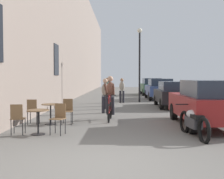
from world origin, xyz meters
TOP-DOWN VIEW (x-y plane):
  - ground_plane at (0.00, 0.00)m, footprint 88.00×88.00m
  - building_facade_left at (-3.45, 14.00)m, footprint 0.54×68.00m
  - cafe_table_near at (-2.05, 2.85)m, footprint 0.64×0.64m
  - cafe_chair_near_toward_street at (-2.62, 2.77)m, footprint 0.42×0.42m
  - cafe_chair_near_toward_wall at (-1.46, 2.92)m, footprint 0.46×0.46m
  - cafe_table_mid at (-2.12, 4.66)m, footprint 0.64×0.64m
  - cafe_chair_mid_toward_street at (-2.73, 4.58)m, footprint 0.38×0.38m
  - cafe_chair_mid_toward_wall at (-1.53, 4.74)m, footprint 0.39×0.39m
  - cyclist_on_bicycle at (-0.06, 5.78)m, footprint 0.52×1.76m
  - pedestrian_near at (-0.35, 7.92)m, footprint 0.35×0.25m
  - pedestrian_mid at (-0.33, 9.55)m, footprint 0.37×0.29m
  - pedestrian_far at (-0.28, 11.13)m, footprint 0.37×0.28m
  - pedestrian_furthest at (0.45, 13.39)m, footprint 0.38×0.30m
  - street_lamp at (1.62, 13.84)m, footprint 0.32×0.32m
  - parked_car_nearest at (3.27, 4.40)m, footprint 1.87×4.40m
  - parked_car_second at (3.24, 10.64)m, footprint 1.74×4.04m
  - parked_car_third at (3.28, 16.47)m, footprint 1.87×4.38m
  - parked_car_fourth at (3.27, 22.00)m, footprint 1.92×4.45m
  - parked_motorcycle at (2.37, 2.63)m, footprint 0.62×2.14m

SIDE VIEW (x-z plane):
  - ground_plane at x=0.00m, z-range 0.00..0.00m
  - parked_motorcycle at x=2.37m, z-range -0.05..0.86m
  - cafe_chair_near_toward_street at x=-2.62m, z-range 0.07..0.96m
  - cafe_chair_near_toward_wall at x=-1.46m, z-range 0.07..0.96m
  - cafe_chair_mid_toward_street at x=-2.73m, z-range 0.07..0.96m
  - cafe_chair_mid_toward_wall at x=-1.53m, z-range 0.07..0.96m
  - cafe_table_near at x=-2.05m, z-range 0.16..0.88m
  - cafe_table_mid at x=-2.12m, z-range 0.16..0.88m
  - parked_car_second at x=3.24m, z-range 0.03..1.46m
  - parked_car_third at x=3.28m, z-range 0.03..1.58m
  - cyclist_on_bicycle at x=-0.06m, z-range -0.06..1.68m
  - parked_car_nearest at x=3.27m, z-range 0.03..1.59m
  - parked_car_fourth at x=3.27m, z-range 0.03..1.60m
  - pedestrian_furthest at x=0.45m, z-range 0.10..1.70m
  - pedestrian_near at x=-0.35m, z-range 0.10..1.70m
  - pedestrian_far at x=-0.28m, z-range 0.10..1.72m
  - pedestrian_mid at x=-0.33m, z-range 0.10..1.74m
  - street_lamp at x=1.62m, z-range 0.66..5.56m
  - building_facade_left at x=-3.45m, z-range 0.00..10.36m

